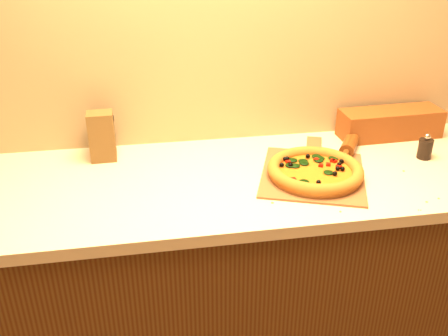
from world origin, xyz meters
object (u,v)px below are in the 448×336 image
rolling_pin (353,138)px  dark_jar (103,135)px  pizza_peel (313,173)px  pepper_grinder (425,148)px  pizza (315,171)px

rolling_pin → dark_jar: size_ratio=2.40×
pizza_peel → pepper_grinder: 0.45m
pizza_peel → pizza: bearing=-78.8°
pizza → pepper_grinder: pepper_grinder is taller
pizza_peel → dark_jar: dark_jar is taller
pizza → dark_jar: dark_jar is taller
dark_jar → rolling_pin: bearing=-4.7°
pepper_grinder → dark_jar: 1.19m
pizza_peel → dark_jar: size_ratio=3.81×
pizza_peel → rolling_pin: rolling_pin is taller
pizza_peel → rolling_pin: size_ratio=1.59×
pepper_grinder → pizza: bearing=-169.2°
dark_jar → pizza: bearing=-24.3°
rolling_pin → pizza_peel: bearing=-137.7°
pizza → rolling_pin: size_ratio=0.93×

